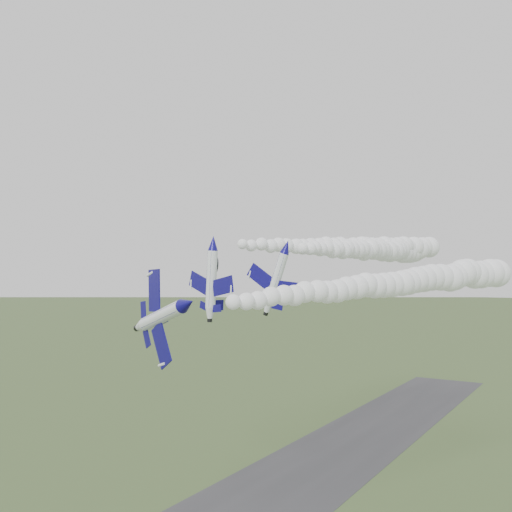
{
  "coord_description": "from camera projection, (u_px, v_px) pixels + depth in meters",
  "views": [
    {
      "loc": [
        51.19,
        -57.98,
        38.89
      ],
      "look_at": [
        5.97,
        14.88,
        41.76
      ],
      "focal_mm": 40.0,
      "sensor_mm": 36.0,
      "label": 1
    }
  ],
  "objects": [
    {
      "name": "runway",
      "position": [
        272.0,
        495.0,
        100.39
      ],
      "size": [
        24.0,
        260.0,
        0.04
      ],
      "primitive_type": "cube",
      "color": "#313033",
      "rests_on": "ground"
    },
    {
      "name": "jet_pair_left",
      "position": [
        213.0,
        243.0,
        94.03
      ],
      "size": [
        12.08,
        14.04,
        3.57
      ],
      "rotation": [
        0.0,
        0.07,
        -0.3
      ],
      "color": "white"
    },
    {
      "name": "jet_lead",
      "position": [
        187.0,
        304.0,
        61.57
      ],
      "size": [
        7.52,
        13.59,
        11.11
      ],
      "rotation": [
        0.0,
        1.29,
        -0.35
      ],
      "color": "white"
    },
    {
      "name": "smoke_trail_jet_lead",
      "position": [
        389.0,
        284.0,
        80.68
      ],
      "size": [
        24.27,
        55.35,
        4.74
      ],
      "primitive_type": null,
      "rotation": [
        0.0,
        0.0,
        -0.35
      ],
      "color": "silver"
    },
    {
      "name": "smoke_trail_jet_pair_left",
      "position": [
        351.0,
        247.0,
        118.18
      ],
      "size": [
        23.93,
        63.07,
        5.05
      ],
      "primitive_type": null,
      "rotation": [
        0.0,
        0.0,
        -0.3
      ],
      "color": "silver"
    },
    {
      "name": "jet_pair_right",
      "position": [
        286.0,
        247.0,
        85.61
      ],
      "size": [
        9.48,
        12.08,
        4.03
      ],
      "rotation": [
        0.0,
        0.34,
        -0.01
      ],
      "color": "white"
    },
    {
      "name": "smoke_trail_jet_pair_right",
      "position": [
        371.0,
        250.0,
        113.92
      ],
      "size": [
        6.11,
        62.17,
        5.28
      ],
      "primitive_type": null,
      "rotation": [
        0.0,
        0.0,
        -0.01
      ],
      "color": "silver"
    }
  ]
}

